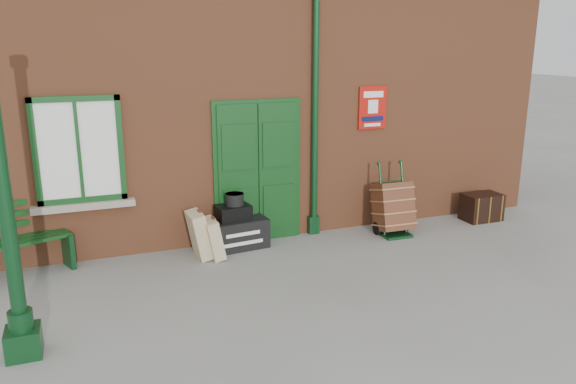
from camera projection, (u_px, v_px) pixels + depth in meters
name	position (u px, v px, depth m)	size (l,w,h in m)	color
ground	(311.00, 270.00, 7.88)	(80.00, 80.00, 0.00)	gray
station_building	(239.00, 94.00, 10.47)	(10.30, 4.30, 4.36)	brown
canopy_column	(8.00, 225.00, 5.38)	(0.34, 0.34, 3.61)	#0D3718
bench	(1.00, 242.00, 7.48)	(1.77, 1.09, 1.05)	#103C15
houdini_trunk	(237.00, 233.00, 8.70)	(0.92, 0.50, 0.46)	black
strongbox	(233.00, 212.00, 8.59)	(0.50, 0.37, 0.23)	black
hatbox	(235.00, 199.00, 8.55)	(0.28, 0.28, 0.18)	black
suitcase_back	(199.00, 235.00, 8.27)	(0.20, 0.49, 0.68)	tan
suitcase_front	(213.00, 238.00, 8.25)	(0.18, 0.44, 0.59)	tan
porter_trolley	(393.00, 207.00, 9.26)	(0.59, 0.64, 1.18)	#0D3718
dark_trunk	(481.00, 207.00, 10.04)	(0.67, 0.44, 0.48)	black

